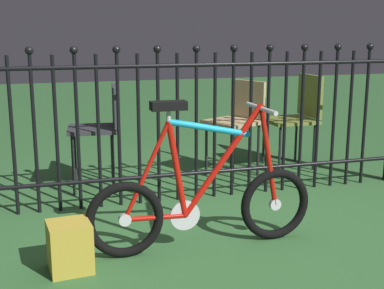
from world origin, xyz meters
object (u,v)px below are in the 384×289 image
(chair_olive, at_px, (298,112))
(chair_tan, at_px, (239,116))
(bicycle, at_px, (203,201))
(chair_charcoal, at_px, (101,124))
(display_crate, at_px, (70,247))

(chair_olive, bearing_deg, chair_tan, -170.60)
(chair_olive, bearing_deg, bicycle, -132.13)
(chair_tan, bearing_deg, chair_charcoal, -175.46)
(chair_charcoal, height_order, display_crate, chair_charcoal)
(chair_olive, distance_m, display_crate, 2.78)
(chair_charcoal, bearing_deg, chair_tan, 4.54)
(chair_charcoal, bearing_deg, bicycle, -72.76)
(chair_tan, bearing_deg, display_crate, -135.23)
(bicycle, relative_size, display_crate, 5.11)
(bicycle, height_order, chair_charcoal, bicycle)
(bicycle, height_order, chair_tan, bicycle)
(chair_tan, relative_size, chair_olive, 0.97)
(chair_tan, relative_size, display_crate, 3.08)
(chair_tan, xyz_separation_m, chair_olive, (0.63, 0.10, -0.01))
(chair_olive, height_order, display_crate, chair_olive)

